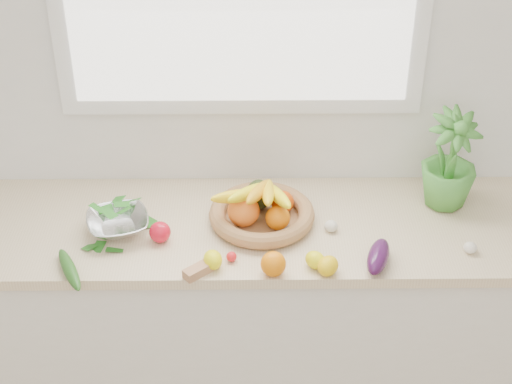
{
  "coord_description": "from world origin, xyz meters",
  "views": [
    {
      "loc": [
        0.03,
        -0.31,
        2.56
      ],
      "look_at": [
        0.05,
        1.93,
        1.05
      ],
      "focal_mm": 55.0,
      "sensor_mm": 36.0,
      "label": 1
    }
  ],
  "objects_px": {
    "colander_with_spinach": "(117,220)",
    "cucumber": "(69,269)",
    "potted_herb": "(450,160)",
    "fruit_basket": "(261,209)",
    "apple": "(160,232)",
    "eggplant": "(378,257)"
  },
  "relations": [
    {
      "from": "cucumber",
      "to": "fruit_basket",
      "type": "xyz_separation_m",
      "value": [
        0.63,
        0.29,
        0.03
      ]
    },
    {
      "from": "apple",
      "to": "potted_herb",
      "type": "bearing_deg",
      "value": 11.85
    },
    {
      "from": "potted_herb",
      "to": "colander_with_spinach",
      "type": "relative_size",
      "value": 1.39
    },
    {
      "from": "eggplant",
      "to": "fruit_basket",
      "type": "distance_m",
      "value": 0.46
    },
    {
      "from": "eggplant",
      "to": "cucumber",
      "type": "height_order",
      "value": "eggplant"
    },
    {
      "from": "potted_herb",
      "to": "colander_with_spinach",
      "type": "xyz_separation_m",
      "value": [
        -1.18,
        -0.17,
        -0.13
      ]
    },
    {
      "from": "eggplant",
      "to": "apple",
      "type": "bearing_deg",
      "value": 169.17
    },
    {
      "from": "potted_herb",
      "to": "cucumber",
      "type": "bearing_deg",
      "value": -163.21
    },
    {
      "from": "fruit_basket",
      "to": "colander_with_spinach",
      "type": "bearing_deg",
      "value": -172.79
    },
    {
      "from": "apple",
      "to": "fruit_basket",
      "type": "distance_m",
      "value": 0.37
    },
    {
      "from": "colander_with_spinach",
      "to": "cucumber",
      "type": "bearing_deg",
      "value": -119.84
    },
    {
      "from": "cucumber",
      "to": "fruit_basket",
      "type": "bearing_deg",
      "value": 24.64
    },
    {
      "from": "cucumber",
      "to": "apple",
      "type": "bearing_deg",
      "value": 32.56
    },
    {
      "from": "fruit_basket",
      "to": "apple",
      "type": "bearing_deg",
      "value": -162.54
    },
    {
      "from": "potted_herb",
      "to": "colander_with_spinach",
      "type": "height_order",
      "value": "potted_herb"
    },
    {
      "from": "eggplant",
      "to": "cucumber",
      "type": "distance_m",
      "value": 1.02
    },
    {
      "from": "colander_with_spinach",
      "to": "eggplant",
      "type": "bearing_deg",
      "value": -11.94
    },
    {
      "from": "apple",
      "to": "colander_with_spinach",
      "type": "relative_size",
      "value": 0.28
    },
    {
      "from": "fruit_basket",
      "to": "colander_with_spinach",
      "type": "xyz_separation_m",
      "value": [
        -0.5,
        -0.06,
        0.0
      ]
    },
    {
      "from": "apple",
      "to": "fruit_basket",
      "type": "bearing_deg",
      "value": 17.46
    },
    {
      "from": "potted_herb",
      "to": "colander_with_spinach",
      "type": "bearing_deg",
      "value": -171.84
    },
    {
      "from": "cucumber",
      "to": "potted_herb",
      "type": "relative_size",
      "value": 0.64
    }
  ]
}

